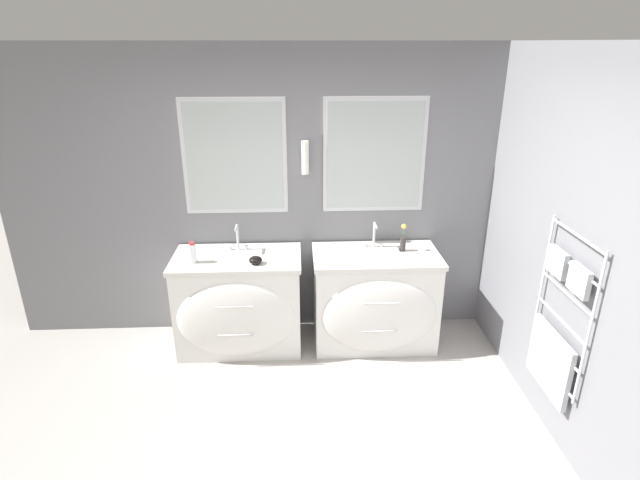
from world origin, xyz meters
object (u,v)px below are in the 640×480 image
(vanity_right, at_px, (375,300))
(flower_vase, at_px, (403,240))
(toiletry_bottle, at_px, (192,253))
(amenity_bowl, at_px, (256,260))
(vanity_left, at_px, (239,303))

(vanity_right, height_order, flower_vase, flower_vase)
(toiletry_bottle, xyz_separation_m, amenity_bowl, (0.52, -0.06, -0.05))
(toiletry_bottle, relative_size, amenity_bowl, 1.66)
(vanity_left, bearing_deg, vanity_right, 0.00)
(vanity_left, height_order, vanity_right, same)
(vanity_left, height_order, toiletry_bottle, toiletry_bottle)
(vanity_left, height_order, amenity_bowl, amenity_bowl)
(vanity_left, height_order, flower_vase, flower_vase)
(vanity_left, xyz_separation_m, flower_vase, (1.45, 0.10, 0.53))
(vanity_left, xyz_separation_m, amenity_bowl, (0.18, -0.12, 0.47))
(vanity_right, relative_size, amenity_bowl, 10.06)
(toiletry_bottle, distance_m, amenity_bowl, 0.53)
(vanity_right, height_order, amenity_bowl, amenity_bowl)
(toiletry_bottle, xyz_separation_m, flower_vase, (1.80, 0.16, 0.02))
(toiletry_bottle, bearing_deg, vanity_left, 10.03)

